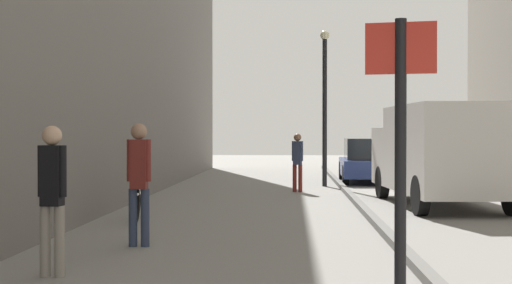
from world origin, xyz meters
The scene contains 10 objects.
ground_plane centered at (0.00, 12.00, 0.00)m, with size 80.00×80.00×0.00m, color gray.
kerb_strip centered at (1.58, 12.00, 0.06)m, with size 0.16×40.00×0.12m, color #615F5B.
pedestrian_main_foreground centered at (0.26, 18.12, 0.93)m, with size 0.31×0.23×1.62m.
pedestrian_mid_block centered at (-2.62, 6.12, 0.99)m, with size 0.34×0.22×1.71m.
pedestrian_far_crossing centered at (-2.09, 8.34, 1.02)m, with size 0.35×0.23×1.77m.
delivery_van centered at (3.41, 14.44, 1.21)m, with size 2.41×5.64×2.23m.
parked_car centered at (2.65, 22.31, 0.71)m, with size 1.94×4.25×1.45m.
street_sign_post centered at (1.01, 4.27, 1.55)m, with size 0.60×0.14×2.60m.
lamp_post centered at (1.11, 20.36, 2.72)m, with size 0.28×0.28×4.76m.
bicycle_leaning centered at (-2.73, 11.47, 0.38)m, with size 0.14×1.77×0.98m.
Camera 1 is at (0.08, -1.98, 1.63)m, focal length 51.14 mm.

